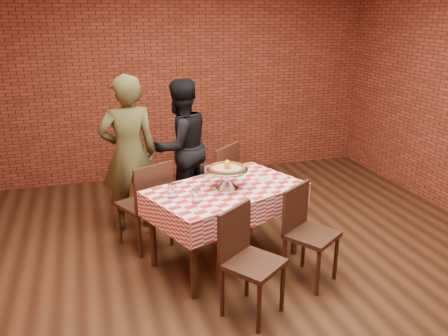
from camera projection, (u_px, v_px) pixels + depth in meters
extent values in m
plane|color=black|center=(256.00, 276.00, 4.24)|extent=(6.00, 6.00, 0.00)
plane|color=maroon|center=(183.00, 76.00, 6.49)|extent=(5.50, 0.00, 5.50)
cube|color=#43271A|center=(226.00, 225.00, 4.41)|extent=(1.58, 1.28, 0.75)
cylinder|color=beige|center=(227.00, 169.00, 4.23)|extent=(0.43, 0.43, 0.03)
ellipsoid|color=yellow|center=(227.00, 164.00, 4.22)|extent=(0.08, 0.08, 0.08)
cylinder|color=white|center=(196.00, 196.00, 3.91)|extent=(0.10, 0.10, 0.13)
cylinder|color=white|center=(172.00, 191.00, 4.04)|extent=(0.10, 0.10, 0.13)
cylinder|color=white|center=(265.00, 179.00, 4.48)|extent=(0.19, 0.19, 0.01)
cube|color=white|center=(280.00, 179.00, 4.49)|extent=(0.06, 0.06, 0.00)
cube|color=white|center=(285.00, 178.00, 4.53)|extent=(0.06, 0.05, 0.00)
cube|color=silver|center=(206.00, 171.00, 4.52)|extent=(0.12, 0.11, 0.14)
imported|color=#494A26|center=(129.00, 154.00, 4.94)|extent=(0.66, 0.46, 1.71)
imported|color=black|center=(181.00, 147.00, 5.43)|extent=(0.95, 0.86, 1.59)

